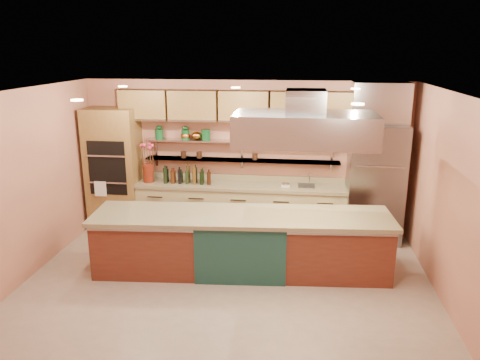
# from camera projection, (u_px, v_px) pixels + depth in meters

# --- Properties ---
(floor) EXTENTS (6.00, 5.00, 0.02)m
(floor) POSITION_uv_depth(u_px,v_px,m) (225.00, 289.00, 6.77)
(floor) COLOR tan
(floor) RESTS_ON ground
(ceiling) EXTENTS (6.00, 5.00, 0.02)m
(ceiling) POSITION_uv_depth(u_px,v_px,m) (223.00, 93.00, 6.00)
(ceiling) COLOR black
(ceiling) RESTS_ON wall_back
(wall_back) EXTENTS (6.00, 0.04, 2.80)m
(wall_back) POSITION_uv_depth(u_px,v_px,m) (245.00, 156.00, 8.77)
(wall_back) COLOR #B97357
(wall_back) RESTS_ON floor
(wall_front) EXTENTS (6.00, 0.04, 2.80)m
(wall_front) POSITION_uv_depth(u_px,v_px,m) (179.00, 285.00, 4.00)
(wall_front) COLOR #B97357
(wall_front) RESTS_ON floor
(wall_left) EXTENTS (0.04, 5.00, 2.80)m
(wall_left) POSITION_uv_depth(u_px,v_px,m) (19.00, 189.00, 6.74)
(wall_left) COLOR #B97357
(wall_left) RESTS_ON floor
(wall_right) EXTENTS (0.04, 5.00, 2.80)m
(wall_right) POSITION_uv_depth(u_px,v_px,m) (454.00, 205.00, 6.03)
(wall_right) COLOR #B97357
(wall_right) RESTS_ON floor
(oven_stack) EXTENTS (0.95, 0.64, 2.30)m
(oven_stack) POSITION_uv_depth(u_px,v_px,m) (114.00, 169.00, 8.82)
(oven_stack) COLOR olive
(oven_stack) RESTS_ON floor
(refrigerator) EXTENTS (0.95, 0.72, 2.10)m
(refrigerator) POSITION_uv_depth(u_px,v_px,m) (375.00, 183.00, 8.24)
(refrigerator) COLOR gray
(refrigerator) RESTS_ON floor
(back_counter) EXTENTS (3.84, 0.64, 0.93)m
(back_counter) POSITION_uv_depth(u_px,v_px,m) (240.00, 208.00, 8.74)
(back_counter) COLOR tan
(back_counter) RESTS_ON floor
(wall_shelf_lower) EXTENTS (3.60, 0.26, 0.03)m
(wall_shelf_lower) POSITION_uv_depth(u_px,v_px,m) (242.00, 160.00, 8.67)
(wall_shelf_lower) COLOR #A7ABAE
(wall_shelf_lower) RESTS_ON wall_back
(wall_shelf_upper) EXTENTS (3.60, 0.26, 0.03)m
(wall_shelf_upper) POSITION_uv_depth(u_px,v_px,m) (242.00, 142.00, 8.57)
(wall_shelf_upper) COLOR #A7ABAE
(wall_shelf_upper) RESTS_ON wall_back
(upper_cabinets) EXTENTS (4.60, 0.36, 0.55)m
(upper_cabinets) POSITION_uv_depth(u_px,v_px,m) (244.00, 106.00, 8.34)
(upper_cabinets) COLOR olive
(upper_cabinets) RESTS_ON wall_back
(range_hood) EXTENTS (2.00, 1.00, 0.45)m
(range_hood) POSITION_uv_depth(u_px,v_px,m) (305.00, 129.00, 6.61)
(range_hood) COLOR #A7ABAE
(range_hood) RESTS_ON ceiling
(ceiling_downlights) EXTENTS (4.00, 2.80, 0.02)m
(ceiling_downlights) POSITION_uv_depth(u_px,v_px,m) (226.00, 94.00, 6.20)
(ceiling_downlights) COLOR #FFE5A5
(ceiling_downlights) RESTS_ON ceiling
(island) EXTENTS (4.50, 1.28, 0.93)m
(island) POSITION_uv_depth(u_px,v_px,m) (242.00, 242.00, 7.21)
(island) COLOR maroon
(island) RESTS_ON floor
(flower_vase) EXTENTS (0.26, 0.26, 0.35)m
(flower_vase) POSITION_uv_depth(u_px,v_px,m) (148.00, 173.00, 8.73)
(flower_vase) COLOR maroon
(flower_vase) RESTS_ON back_counter
(oil_bottle_cluster) EXTENTS (0.98, 0.50, 0.30)m
(oil_bottle_cluster) POSITION_uv_depth(u_px,v_px,m) (188.00, 175.00, 8.65)
(oil_bottle_cluster) COLOR black
(oil_bottle_cluster) RESTS_ON back_counter
(kitchen_scale) EXTENTS (0.17, 0.14, 0.08)m
(kitchen_scale) POSITION_uv_depth(u_px,v_px,m) (286.00, 184.00, 8.46)
(kitchen_scale) COLOR silver
(kitchen_scale) RESTS_ON back_counter
(bar_faucet) EXTENTS (0.04, 0.04, 0.24)m
(bar_faucet) POSITION_uv_depth(u_px,v_px,m) (309.00, 180.00, 8.48)
(bar_faucet) COLOR silver
(bar_faucet) RESTS_ON back_counter
(copper_kettle) EXTENTS (0.22, 0.22, 0.15)m
(copper_kettle) POSITION_uv_depth(u_px,v_px,m) (197.00, 136.00, 8.65)
(copper_kettle) COLOR #BA6F2B
(copper_kettle) RESTS_ON wall_shelf_upper
(green_canister) EXTENTS (0.19, 0.19, 0.20)m
(green_canister) POSITION_uv_depth(u_px,v_px,m) (206.00, 135.00, 8.62)
(green_canister) COLOR #0E421C
(green_canister) RESTS_ON wall_shelf_upper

